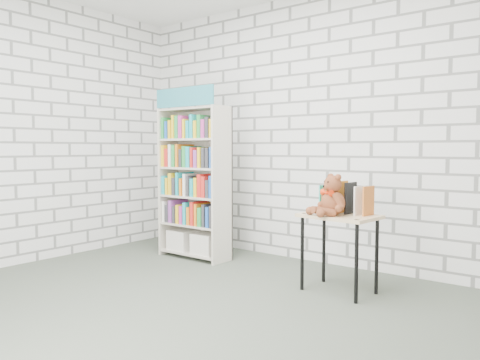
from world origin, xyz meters
The scene contains 6 objects.
ground centered at (0.00, 0.00, 0.00)m, with size 4.50×4.50×0.00m, color #444C40.
room_shell centered at (0.00, 0.00, 1.78)m, with size 4.52×4.02×2.81m.
bookshelf centered at (-1.03, 1.36, 0.84)m, with size 0.82×0.32×1.83m.
display_table centered at (0.77, 1.18, 0.56)m, with size 0.64×0.48×0.65m.
table_books centered at (0.78, 1.28, 0.78)m, with size 0.44×0.23×0.25m.
teddy_bear centered at (0.73, 1.09, 0.79)m, with size 0.33×0.31×0.34m.
Camera 1 is at (2.47, -2.34, 1.19)m, focal length 35.00 mm.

